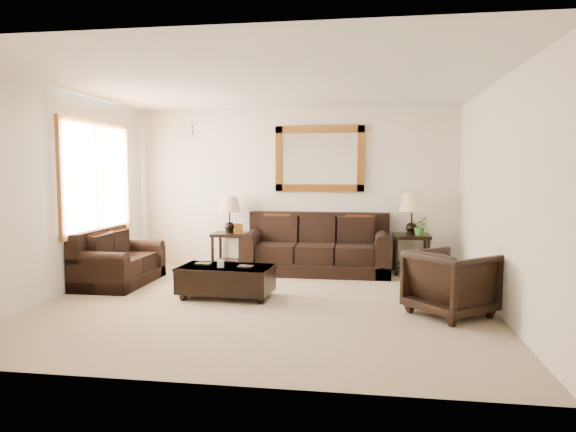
% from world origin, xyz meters
% --- Properties ---
extents(room, '(5.51, 5.01, 2.71)m').
position_xyz_m(room, '(0.00, 0.00, 1.35)').
color(room, gray).
rests_on(room, ground).
extents(window, '(0.07, 1.96, 1.66)m').
position_xyz_m(window, '(-2.70, 0.90, 1.55)').
color(window, white).
rests_on(window, room).
extents(mirror, '(1.50, 0.06, 1.10)m').
position_xyz_m(mirror, '(0.46, 2.47, 1.85)').
color(mirror, '#4B240F').
rests_on(mirror, room).
extents(air_vent, '(0.25, 0.02, 0.18)m').
position_xyz_m(air_vent, '(-1.90, 2.48, 2.35)').
color(air_vent, '#999999').
rests_on(air_vent, room).
extents(sofa, '(2.33, 1.01, 0.95)m').
position_xyz_m(sofa, '(0.46, 2.04, 0.35)').
color(sofa, black).
rests_on(sofa, room).
extents(loveseat, '(0.84, 1.42, 0.80)m').
position_xyz_m(loveseat, '(-2.36, 0.74, 0.29)').
color(loveseat, black).
rests_on(loveseat, room).
extents(end_table_left, '(0.55, 0.55, 1.21)m').
position_xyz_m(end_table_left, '(-1.04, 2.18, 0.79)').
color(end_table_left, black).
rests_on(end_table_left, room).
extents(end_table_right, '(0.58, 0.58, 1.28)m').
position_xyz_m(end_table_right, '(1.96, 2.17, 0.83)').
color(end_table_right, black).
rests_on(end_table_right, room).
extents(coffee_table, '(1.25, 0.72, 0.51)m').
position_xyz_m(coffee_table, '(-0.55, 0.18, 0.26)').
color(coffee_table, black).
rests_on(coffee_table, room).
extents(armchair, '(1.08, 1.09, 0.82)m').
position_xyz_m(armchair, '(2.20, -0.24, 0.41)').
color(armchair, black).
rests_on(armchair, floor).
extents(potted_plant, '(0.33, 0.35, 0.23)m').
position_xyz_m(potted_plant, '(2.09, 2.06, 0.75)').
color(potted_plant, '#266121').
rests_on(potted_plant, end_table_right).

